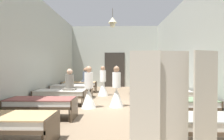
{
  "coord_description": "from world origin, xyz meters",
  "views": [
    {
      "loc": [
        0.19,
        -7.51,
        1.49
      ],
      "look_at": [
        0.0,
        -0.31,
        1.33
      ],
      "focal_mm": 32.5,
      "sensor_mm": 36.0,
      "label": 1
    }
  ],
  "objects_px": {
    "bed_left_row_1": "(41,103)",
    "bed_right_row_2": "(165,94)",
    "bed_left_row_0": "(3,122)",
    "nurse_mid_aisle": "(89,93)",
    "bed_right_row_0": "(214,123)",
    "nurse_far_aisle": "(116,92)",
    "bed_left_row_4": "(79,84)",
    "patient_seated_primary": "(70,82)",
    "nurse_near_aisle": "(103,85)",
    "bed_left_row_2": "(60,94)",
    "bed_right_row_1": "(181,104)",
    "bed_left_row_3": "(72,88)",
    "privacy_screen": "(175,111)",
    "patient_seated_secondary": "(85,77)",
    "bed_right_row_4": "(149,84)",
    "bed_right_row_3": "(155,88)"
  },
  "relations": [
    {
      "from": "nurse_mid_aisle",
      "to": "nurse_far_aisle",
      "type": "relative_size",
      "value": 1.0
    },
    {
      "from": "patient_seated_secondary",
      "to": "privacy_screen",
      "type": "distance_m",
      "value": 8.82
    },
    {
      "from": "bed_left_row_0",
      "to": "bed_left_row_3",
      "type": "bearing_deg",
      "value": 90.0
    },
    {
      "from": "bed_left_row_1",
      "to": "patient_seated_secondary",
      "type": "height_order",
      "value": "patient_seated_secondary"
    },
    {
      "from": "bed_left_row_0",
      "to": "patient_seated_primary",
      "type": "bearing_deg",
      "value": 84.73
    },
    {
      "from": "nurse_mid_aisle",
      "to": "privacy_screen",
      "type": "bearing_deg",
      "value": 146.89
    },
    {
      "from": "bed_right_row_0",
      "to": "bed_left_row_3",
      "type": "distance_m",
      "value": 6.9
    },
    {
      "from": "bed_left_row_4",
      "to": "patient_seated_primary",
      "type": "xyz_separation_m",
      "value": [
        0.35,
        -3.8,
        0.43
      ]
    },
    {
      "from": "bed_right_row_0",
      "to": "nurse_far_aisle",
      "type": "relative_size",
      "value": 1.28
    },
    {
      "from": "bed_left_row_0",
      "to": "bed_left_row_4",
      "type": "height_order",
      "value": "same"
    },
    {
      "from": "bed_right_row_0",
      "to": "nurse_far_aisle",
      "type": "distance_m",
      "value": 3.99
    },
    {
      "from": "bed_left_row_1",
      "to": "bed_left_row_2",
      "type": "distance_m",
      "value": 1.9
    },
    {
      "from": "bed_right_row_0",
      "to": "privacy_screen",
      "type": "bearing_deg",
      "value": -137.63
    },
    {
      "from": "bed_right_row_2",
      "to": "bed_left_row_1",
      "type": "bearing_deg",
      "value": -153.94
    },
    {
      "from": "bed_right_row_3",
      "to": "nurse_near_aisle",
      "type": "height_order",
      "value": "nurse_near_aisle"
    },
    {
      "from": "bed_left_row_0",
      "to": "bed_left_row_4",
      "type": "bearing_deg",
      "value": 90.0
    },
    {
      "from": "nurse_mid_aisle",
      "to": "patient_seated_primary",
      "type": "bearing_deg",
      "value": 3.6
    },
    {
      "from": "bed_right_row_2",
      "to": "patient_seated_primary",
      "type": "relative_size",
      "value": 2.37
    },
    {
      "from": "bed_left_row_2",
      "to": "nurse_near_aisle",
      "type": "xyz_separation_m",
      "value": [
        1.42,
        2.48,
        0.09
      ]
    },
    {
      "from": "nurse_mid_aisle",
      "to": "nurse_far_aisle",
      "type": "height_order",
      "value": "same"
    },
    {
      "from": "bed_right_row_2",
      "to": "bed_right_row_4",
      "type": "height_order",
      "value": "same"
    },
    {
      "from": "patient_seated_secondary",
      "to": "nurse_near_aisle",
      "type": "bearing_deg",
      "value": -50.26
    },
    {
      "from": "bed_right_row_0",
      "to": "nurse_mid_aisle",
      "type": "distance_m",
      "value": 4.34
    },
    {
      "from": "bed_left_row_3",
      "to": "privacy_screen",
      "type": "relative_size",
      "value": 1.12
    },
    {
      "from": "nurse_near_aisle",
      "to": "nurse_mid_aisle",
      "type": "bearing_deg",
      "value": -114.07
    },
    {
      "from": "bed_right_row_1",
      "to": "bed_left_row_4",
      "type": "relative_size",
      "value": 1.0
    },
    {
      "from": "bed_right_row_1",
      "to": "privacy_screen",
      "type": "bearing_deg",
      "value": -108.95
    },
    {
      "from": "bed_right_row_2",
      "to": "bed_left_row_0",
      "type": "bearing_deg",
      "value": -135.64
    },
    {
      "from": "bed_right_row_1",
      "to": "bed_left_row_0",
      "type": "bearing_deg",
      "value": -153.94
    },
    {
      "from": "bed_left_row_4",
      "to": "privacy_screen",
      "type": "height_order",
      "value": "privacy_screen"
    },
    {
      "from": "bed_right_row_1",
      "to": "bed_left_row_3",
      "type": "xyz_separation_m",
      "value": [
        -3.89,
        3.8,
        0.0
      ]
    },
    {
      "from": "nurse_near_aisle",
      "to": "bed_left_row_1",
      "type": "bearing_deg",
      "value": -126.39
    },
    {
      "from": "bed_right_row_0",
      "to": "patient_seated_secondary",
      "type": "relative_size",
      "value": 2.37
    },
    {
      "from": "bed_left_row_1",
      "to": "bed_right_row_2",
      "type": "xyz_separation_m",
      "value": [
        3.89,
        1.9,
        0.0
      ]
    },
    {
      "from": "nurse_near_aisle",
      "to": "bed_left_row_4",
      "type": "bearing_deg",
      "value": 118.59
    },
    {
      "from": "bed_left_row_1",
      "to": "bed_right_row_4",
      "type": "xyz_separation_m",
      "value": [
        3.89,
        5.7,
        0.0
      ]
    },
    {
      "from": "bed_right_row_2",
      "to": "bed_right_row_4",
      "type": "distance_m",
      "value": 3.8
    },
    {
      "from": "nurse_near_aisle",
      "to": "patient_seated_secondary",
      "type": "bearing_deg",
      "value": 111.31
    },
    {
      "from": "bed_left_row_0",
      "to": "nurse_mid_aisle",
      "type": "xyz_separation_m",
      "value": [
        1.13,
        3.35,
        0.09
      ]
    },
    {
      "from": "bed_right_row_0",
      "to": "bed_left_row_3",
      "type": "height_order",
      "value": "same"
    },
    {
      "from": "nurse_near_aisle",
      "to": "nurse_far_aisle",
      "type": "xyz_separation_m",
      "value": [
        0.68,
        -2.71,
        0.0
      ]
    },
    {
      "from": "nurse_mid_aisle",
      "to": "bed_left_row_0",
      "type": "bearing_deg",
      "value": 105.03
    },
    {
      "from": "patient_seated_primary",
      "to": "patient_seated_secondary",
      "type": "bearing_deg",
      "value": 90.0
    },
    {
      "from": "bed_left_row_0",
      "to": "bed_right_row_1",
      "type": "distance_m",
      "value": 4.33
    },
    {
      "from": "privacy_screen",
      "to": "bed_left_row_2",
      "type": "bearing_deg",
      "value": 114.95
    },
    {
      "from": "bed_left_row_1",
      "to": "nurse_near_aisle",
      "type": "bearing_deg",
      "value": 72.04
    },
    {
      "from": "bed_left_row_0",
      "to": "bed_left_row_2",
      "type": "bearing_deg",
      "value": 90.0
    },
    {
      "from": "bed_left_row_0",
      "to": "privacy_screen",
      "type": "distance_m",
      "value": 3.09
    },
    {
      "from": "patient_seated_primary",
      "to": "nurse_near_aisle",
      "type": "bearing_deg",
      "value": 66.7
    },
    {
      "from": "bed_left_row_4",
      "to": "patient_seated_primary",
      "type": "relative_size",
      "value": 2.37
    }
  ]
}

